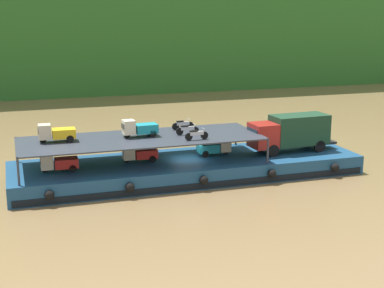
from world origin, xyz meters
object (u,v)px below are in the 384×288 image
(mini_truck_lower_mid, at_px, (215,147))
(mini_truck_lower_stern, at_px, (59,163))
(mini_truck_lower_aft, at_px, (139,153))
(mini_truck_upper_stern, at_px, (56,133))
(motorcycle_upper_port, at_px, (196,134))
(motorcycle_upper_stbd, at_px, (183,124))
(cargo_barge, at_px, (188,168))
(covered_lorry, at_px, (291,132))
(mini_truck_upper_mid, at_px, (139,128))
(motorcycle_upper_centre, at_px, (187,129))

(mini_truck_lower_mid, bearing_deg, mini_truck_lower_stern, -175.39)
(mini_truck_lower_mid, bearing_deg, mini_truck_lower_aft, -178.89)
(mini_truck_lower_mid, bearing_deg, mini_truck_upper_stern, 179.24)
(mini_truck_upper_stern, xyz_separation_m, motorcycle_upper_port, (10.24, -2.66, -0.26))
(mini_truck_lower_mid, relative_size, motorcycle_upper_stbd, 1.45)
(mini_truck_lower_aft, distance_m, motorcycle_upper_port, 4.94)
(mini_truck_lower_mid, bearing_deg, cargo_barge, -168.31)
(cargo_barge, xyz_separation_m, mini_truck_lower_stern, (-10.21, -0.51, 1.44))
(motorcycle_upper_stbd, bearing_deg, covered_lorry, -15.07)
(mini_truck_upper_mid, height_order, motorcycle_upper_stbd, mini_truck_upper_mid)
(cargo_barge, height_order, mini_truck_upper_stern, mini_truck_upper_stern)
(motorcycle_upper_centre, bearing_deg, mini_truck_lower_aft, 174.70)
(mini_truck_lower_mid, distance_m, mini_truck_upper_stern, 12.82)
(mini_truck_lower_mid, distance_m, motorcycle_upper_centre, 3.10)
(mini_truck_upper_stern, bearing_deg, covered_lorry, -3.05)
(mini_truck_lower_mid, distance_m, mini_truck_upper_mid, 6.64)
(mini_truck_upper_mid, xyz_separation_m, motorcycle_upper_stbd, (4.05, 1.58, -0.26))
(cargo_barge, distance_m, motorcycle_upper_centre, 3.18)
(cargo_barge, xyz_separation_m, mini_truck_lower_mid, (2.48, 0.51, 1.44))
(mini_truck_upper_mid, xyz_separation_m, motorcycle_upper_centre, (3.81, -0.42, -0.26))
(mini_truck_lower_stern, xyz_separation_m, mini_truck_lower_aft, (6.30, 0.90, 0.00))
(covered_lorry, relative_size, mini_truck_upper_stern, 2.87)
(motorcycle_upper_centre, bearing_deg, motorcycle_upper_port, -87.13)
(covered_lorry, relative_size, motorcycle_upper_stbd, 4.17)
(mini_truck_upper_stern, bearing_deg, motorcycle_upper_port, -14.54)
(covered_lorry, distance_m, mini_truck_lower_mid, 6.66)
(mini_truck_lower_aft, xyz_separation_m, mini_truck_upper_mid, (0.07, 0.06, 2.00))
(mini_truck_lower_aft, bearing_deg, mini_truck_lower_stern, -171.87)
(cargo_barge, distance_m, motorcycle_upper_stbd, 3.78)
(covered_lorry, distance_m, mini_truck_upper_stern, 19.24)
(covered_lorry, bearing_deg, motorcycle_upper_centre, 177.65)
(mini_truck_lower_stern, relative_size, mini_truck_lower_mid, 1.00)
(covered_lorry, relative_size, motorcycle_upper_centre, 4.17)
(mini_truck_upper_mid, bearing_deg, motorcycle_upper_stbd, 21.35)
(mini_truck_lower_stern, relative_size, mini_truck_lower_aft, 0.99)
(mini_truck_lower_aft, bearing_deg, cargo_barge, -5.68)
(mini_truck_lower_aft, bearing_deg, motorcycle_upper_port, -30.71)
(covered_lorry, xyz_separation_m, mini_truck_lower_stern, (-19.22, -0.17, -1.00))
(cargo_barge, bearing_deg, mini_truck_lower_aft, 174.32)
(mini_truck_lower_stern, relative_size, motorcycle_upper_port, 1.45)
(motorcycle_upper_centre, bearing_deg, cargo_barge, -38.28)
(mini_truck_lower_mid, bearing_deg, motorcycle_upper_centre, -169.13)
(mini_truck_upper_mid, bearing_deg, mini_truck_lower_aft, -138.84)
(covered_lorry, bearing_deg, mini_truck_upper_stern, 176.95)
(mini_truck_lower_aft, xyz_separation_m, motorcycle_upper_centre, (3.88, -0.36, 1.74))
(motorcycle_upper_port, height_order, motorcycle_upper_stbd, same)
(covered_lorry, height_order, motorcycle_upper_port, covered_lorry)
(cargo_barge, xyz_separation_m, motorcycle_upper_stbd, (0.20, 2.03, 3.18))
(covered_lorry, xyz_separation_m, motorcycle_upper_port, (-8.95, -1.63, 0.74))
(mini_truck_lower_stern, bearing_deg, motorcycle_upper_stbd, 13.71)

